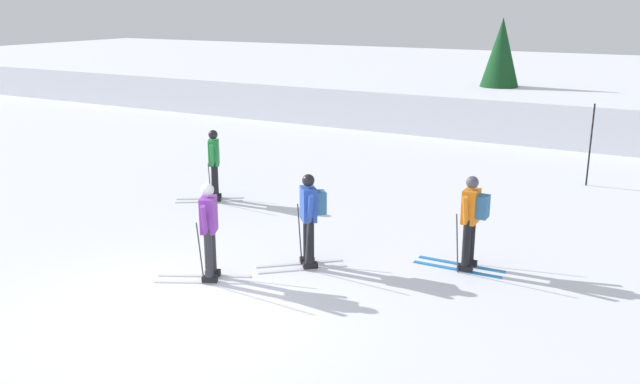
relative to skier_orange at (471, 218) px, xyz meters
The scene contains 8 objects.
ground_plane 5.22m from the skier_orange, 131.21° to the right, with size 120.00×120.00×0.00m, color white.
far_snow_ridge 14.80m from the skier_orange, 103.21° to the left, with size 80.00×6.28×1.45m, color white.
skier_orange is the anchor object (origin of this frame).
skier_purple 4.54m from the skier_orange, 144.93° to the right, with size 1.59×1.05×1.71m.
skier_green 6.75m from the skier_orange, 168.93° to the left, with size 1.54×1.19×1.71m.
skier_blue 2.83m from the skier_orange, 153.91° to the right, with size 1.44×1.34×1.71m.
trail_marker_pole 7.15m from the skier_orange, 82.40° to the left, with size 0.04×0.04×2.13m, color black.
conifer_far_left 15.58m from the skier_orange, 103.24° to the left, with size 1.96×1.96×4.04m.
Camera 1 is at (6.54, -7.25, 4.60)m, focal length 38.03 mm.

